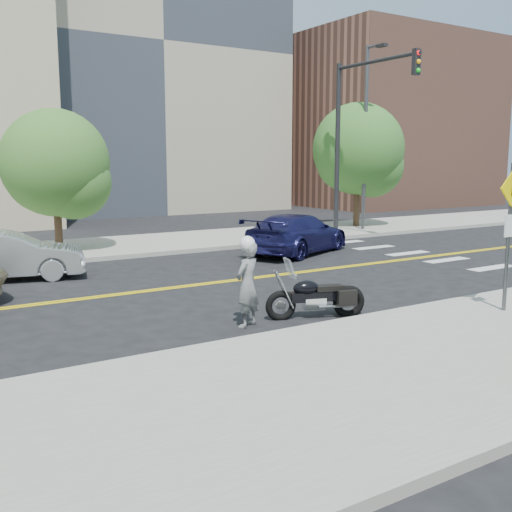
{
  "coord_description": "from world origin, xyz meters",
  "views": [
    {
      "loc": [
        -6.52,
        -13.69,
        3.18
      ],
      "look_at": [
        0.16,
        -3.15,
        1.2
      ],
      "focal_mm": 42.0,
      "sensor_mm": 36.0,
      "label": 1
    }
  ],
  "objects": [
    {
      "name": "ground_plane",
      "position": [
        0.0,
        0.0,
        0.0
      ],
      "size": [
        120.0,
        120.0,
        0.0
      ],
      "primitive_type": "plane",
      "color": "black",
      "rests_on": "ground"
    },
    {
      "name": "sidewalk_near",
      "position": [
        0.0,
        -7.5,
        0.07
      ],
      "size": [
        60.0,
        5.0,
        0.15
      ],
      "primitive_type": "cube",
      "color": "#9E9B91",
      "rests_on": "ground_plane"
    },
    {
      "name": "sidewalk_far",
      "position": [
        0.0,
        7.5,
        0.07
      ],
      "size": [
        60.0,
        5.0,
        0.15
      ],
      "primitive_type": "cube",
      "color": "#9E9B91",
      "rests_on": "ground_plane"
    },
    {
      "name": "building_mid",
      "position": [
        8.0,
        26.0,
        10.0
      ],
      "size": [
        18.0,
        14.0,
        20.0
      ],
      "primitive_type": "cube",
      "color": "#A39984",
      "rests_on": "ground_plane"
    },
    {
      "name": "building_right",
      "position": [
        26.0,
        20.0,
        6.0
      ],
      "size": [
        14.0,
        12.0,
        12.0
      ],
      "primitive_type": "cube",
      "color": "#8C5947",
      "rests_on": "ground_plane"
    },
    {
      "name": "lamp_post",
      "position": [
        12.0,
        6.5,
        4.15
      ],
      "size": [
        0.16,
        0.16,
        8.0
      ],
      "primitive_type": "cylinder",
      "color": "#4C4C51",
      "rests_on": "sidewalk_far"
    },
    {
      "name": "traffic_light",
      "position": [
        10.0,
        5.08,
        4.67
      ],
      "size": [
        0.28,
        4.5,
        7.0
      ],
      "color": "black",
      "rests_on": "sidewalk_far"
    },
    {
      "name": "pedestrian_sign",
      "position": [
        4.2,
        -6.31,
        1.96
      ],
      "size": [
        0.78,
        0.08,
        3.0
      ],
      "color": "#4C4C51",
      "rests_on": "sidewalk_near"
    },
    {
      "name": "motorcyclist",
      "position": [
        -0.62,
        -4.07,
        0.89
      ],
      "size": [
        0.72,
        0.63,
        1.78
      ],
      "rotation": [
        0.0,
        0.0,
        3.59
      ],
      "color": "silver",
      "rests_on": "ground"
    },
    {
      "name": "motorcycle",
      "position": [
        0.93,
        -4.24,
        0.62
      ],
      "size": [
        2.15,
        1.24,
        1.25
      ],
      "primitive_type": null,
      "rotation": [
        0.0,
        0.0,
        -0.32
      ],
      "color": "black",
      "rests_on": "ground"
    },
    {
      "name": "parked_car_silver",
      "position": [
        -3.67,
        3.35,
        0.66
      ],
      "size": [
        4.25,
        2.39,
        1.33
      ],
      "primitive_type": "imported",
      "rotation": [
        0.0,
        0.0,
        1.31
      ],
      "color": "#A7AAAF",
      "rests_on": "ground"
    },
    {
      "name": "parked_car_blue",
      "position": [
        5.73,
        2.97,
        0.7
      ],
      "size": [
        5.17,
        3.77,
        1.39
      ],
      "primitive_type": "imported",
      "rotation": [
        0.0,
        0.0,
        2.0
      ],
      "color": "#1A194B",
      "rests_on": "ground"
    },
    {
      "name": "tree_far_a",
      "position": [
        -1.35,
        7.1,
        3.12
      ],
      "size": [
        3.61,
        3.61,
        4.93
      ],
      "rotation": [
        0.0,
        0.0,
        -0.24
      ],
      "color": "#382619",
      "rests_on": "ground"
    },
    {
      "name": "tree_far_b",
      "position": [
        12.66,
        7.68,
        3.75
      ],
      "size": [
        4.26,
        4.26,
        5.88
      ],
      "rotation": [
        0.0,
        0.0,
        -0.08
      ],
      "color": "#382619",
      "rests_on": "ground"
    }
  ]
}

